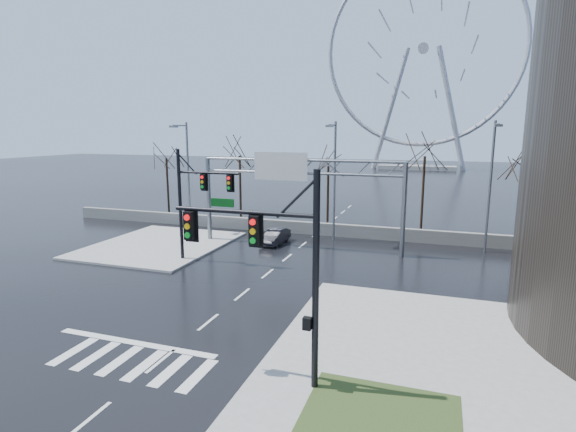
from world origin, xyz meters
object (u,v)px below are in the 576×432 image
at_px(signal_mast_far, 194,195).
at_px(sign_gantry, 295,183).
at_px(signal_mast_near, 278,257).
at_px(ferris_wheel, 423,57).
at_px(car, 275,236).

bearing_deg(signal_mast_far, sign_gantry, 47.53).
distance_m(signal_mast_near, ferris_wheel, 101.29).
xyz_separation_m(signal_mast_far, ferris_wheel, (10.87, 86.04, 21.30)).
bearing_deg(ferris_wheel, signal_mast_near, -89.92).
bearing_deg(sign_gantry, car, 158.60).
distance_m(signal_mast_near, sign_gantry, 19.79).
bearing_deg(sign_gantry, signal_mast_near, -73.81).
relative_size(signal_mast_near, car, 2.14).
bearing_deg(sign_gantry, ferris_wheel, 86.16).
bearing_deg(car, signal_mast_far, -114.29).
bearing_deg(signal_mast_far, car, 62.11).
bearing_deg(signal_mast_far, ferris_wheel, 82.80).
xyz_separation_m(signal_mast_near, ferris_wheel, (-0.14, 99.04, 21.26)).
relative_size(signal_mast_near, sign_gantry, 0.49).
bearing_deg(car, ferris_wheel, 88.35).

